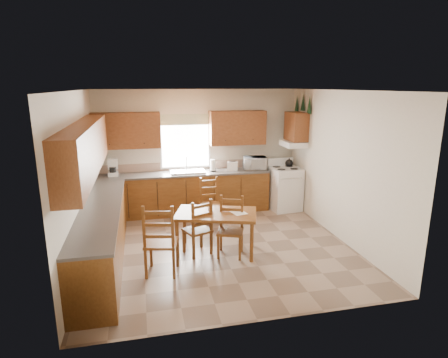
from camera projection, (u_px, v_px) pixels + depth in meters
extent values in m
plane|color=#816B59|center=(219.00, 246.00, 6.65)|extent=(4.50, 4.50, 0.00)
plane|color=brown|center=(219.00, 90.00, 5.99)|extent=(4.50, 4.50, 0.00)
plane|color=beige|center=(79.00, 179.00, 5.84)|extent=(4.50, 4.50, 0.00)
plane|color=beige|center=(340.00, 166.00, 6.80)|extent=(4.50, 4.50, 0.00)
plane|color=beige|center=(199.00, 150.00, 8.45)|extent=(4.50, 4.50, 0.00)
plane|color=beige|center=(261.00, 216.00, 4.19)|extent=(4.50, 4.50, 0.00)
cube|color=brown|center=(185.00, 194.00, 8.31)|extent=(3.75, 0.60, 0.88)
cube|color=brown|center=(102.00, 236.00, 5.98)|extent=(0.60, 3.60, 0.88)
cube|color=#4B4542|center=(184.00, 173.00, 8.20)|extent=(3.75, 0.63, 0.04)
cube|color=#4B4542|center=(100.00, 208.00, 5.87)|extent=(0.63, 3.60, 0.04)
cube|color=gray|center=(182.00, 166.00, 8.44)|extent=(3.75, 0.01, 0.18)
cube|color=brown|center=(126.00, 131.00, 7.84)|extent=(1.41, 0.33, 0.75)
cube|color=brown|center=(237.00, 128.00, 8.35)|extent=(1.25, 0.33, 0.75)
cube|color=brown|center=(86.00, 149.00, 5.61)|extent=(0.33, 3.60, 0.75)
cube|color=brown|center=(296.00, 126.00, 8.19)|extent=(0.33, 0.62, 0.62)
cube|color=silver|center=(293.00, 144.00, 8.27)|extent=(0.44, 0.62, 0.12)
cube|color=silver|center=(185.00, 142.00, 8.31)|extent=(1.13, 0.02, 1.18)
cube|color=white|center=(185.00, 142.00, 8.30)|extent=(1.05, 0.01, 1.10)
cube|color=#5C7844|center=(185.00, 120.00, 8.16)|extent=(1.19, 0.01, 0.24)
cube|color=silver|center=(187.00, 171.00, 8.20)|extent=(0.75, 0.45, 0.04)
cone|color=#13311C|center=(309.00, 105.00, 7.80)|extent=(0.22, 0.22, 0.36)
cone|color=#13311C|center=(303.00, 102.00, 8.09)|extent=(0.22, 0.22, 0.36)
cone|color=#13311C|center=(297.00, 103.00, 8.41)|extent=(0.22, 0.22, 0.36)
cube|color=silver|center=(284.00, 189.00, 8.54)|extent=(0.69, 0.71, 0.95)
cube|color=silver|center=(113.00, 167.00, 7.86)|extent=(0.24, 0.28, 0.37)
cylinder|color=white|center=(213.00, 165.00, 8.29)|extent=(0.15, 0.15, 0.26)
cube|color=silver|center=(232.00, 166.00, 8.40)|extent=(0.26, 0.20, 0.19)
imported|color=silver|center=(255.00, 163.00, 8.50)|extent=(0.51, 0.40, 0.28)
cube|color=brown|center=(216.00, 232.00, 6.34)|extent=(1.50, 1.13, 0.71)
cube|color=brown|center=(161.00, 238.00, 5.58)|extent=(0.56, 0.54, 1.12)
cube|color=brown|center=(197.00, 226.00, 6.26)|extent=(0.52, 0.51, 0.96)
cube|color=brown|center=(211.00, 202.00, 7.63)|extent=(0.41, 0.39, 0.94)
cube|color=brown|center=(230.00, 228.00, 6.18)|extent=(0.53, 0.51, 0.99)
cube|color=white|center=(238.00, 212.00, 6.25)|extent=(0.28, 0.33, 0.00)
cube|color=white|center=(210.00, 208.00, 6.32)|extent=(0.08, 0.05, 0.11)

